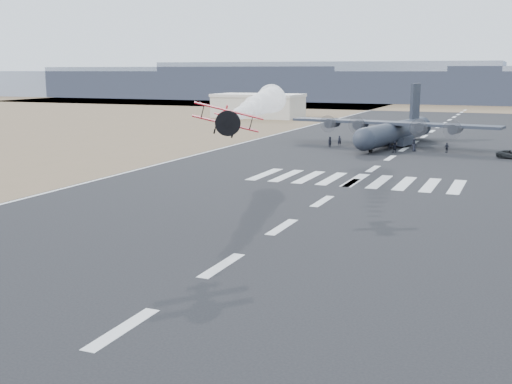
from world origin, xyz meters
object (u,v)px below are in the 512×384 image
Objects in this scene: aerobatic_biplane at (225,119)px; crew_c at (414,144)px; hangar_left at (258,105)px; crew_e at (414,146)px; transport_aircraft at (395,130)px; crew_d at (447,148)px; crew_b at (389,145)px; crew_h at (330,142)px; crew_a at (330,142)px; crew_g at (339,141)px; crew_f at (395,147)px.

aerobatic_biplane is 64.36m from crew_c.
hangar_left reaches higher than crew_e.
hangar_left is at bearing 72.41° from crew_c.
crew_d is at bearing -24.08° from transport_aircraft.
crew_h is (-10.40, 0.36, 0.12)m from crew_b.
hangar_left is 86.47m from crew_d.
crew_h is at bearing -154.09° from crew_d.
crew_a is at bearing -57.72° from hangar_left.
crew_e is at bearing -149.06° from crew_d.
aerobatic_biplane is 65.57m from crew_g.
crew_h is (-8.78, 61.58, -8.51)m from aerobatic_biplane.
crew_c reaches higher than crew_d.
crew_c is at bearing -105.90° from crew_h.
crew_h reaches higher than crew_g.
crew_e is (4.51, -6.86, -1.96)m from transport_aircraft.
hangar_left is at bearing 96.85° from aerobatic_biplane.
crew_e is (54.07, -63.28, -2.57)m from hangar_left.
aerobatic_biplane is 62.78m from crew_h.
aerobatic_biplane is 3.34× the size of crew_e.
crew_g is 3.08m from crew_h.
crew_a is 1.00× the size of crew_e.
aerobatic_biplane is 3.50× the size of crew_b.
crew_d is at bearing 163.55° from crew_f.
aerobatic_biplane is at bearing -93.29° from crew_g.
crew_d is at bearing -46.69° from hangar_left.
hangar_left is at bearing 178.50° from crew_b.
aerobatic_biplane is 63.33m from crew_a.
aerobatic_biplane is (48.20, -124.19, 6.03)m from hangar_left.
crew_f is (-7.88, -3.32, 0.13)m from crew_d.
crew_b is at bearing -78.16° from transport_aircraft.
transport_aircraft is at bearing 160.94° from crew_a.
transport_aircraft reaches higher than crew_a.
crew_b is 0.84× the size of crew_f.
crew_e is at bearing -140.38° from crew_c.
crew_d is at bearing 2.66° from crew_e.
aerobatic_biplane is at bearing -154.01° from crew_c.
crew_a is 14.51m from crew_c.
crew_h reaches higher than crew_d.
crew_g is 0.96× the size of crew_h.
crew_f reaches higher than crew_d.
aerobatic_biplane is 2.98× the size of crew_c.
hangar_left reaches higher than crew_g.
crew_d is at bearing -19.93° from crew_g.
crew_b is (49.82, -62.97, -2.61)m from hangar_left.
crew_g is at bearing -149.07° from crew_b.
crew_g is at bearing -162.94° from crew_d.
transport_aircraft is 23.52× the size of crew_b.
crew_e is at bearing -47.09° from transport_aircraft.
crew_a is (-8.97, 62.10, -8.60)m from aerobatic_biplane.
crew_f is at bearing -52.18° from hangar_left.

